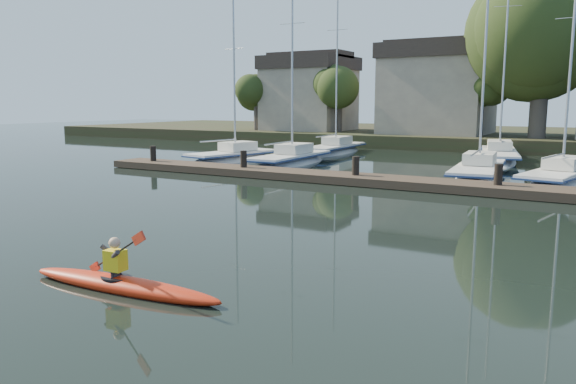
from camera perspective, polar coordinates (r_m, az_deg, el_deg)
The scene contains 10 objects.
ground at distance 11.67m, azimuth -7.02°, elevation -8.74°, with size 160.00×160.00×0.00m, color black.
kayak at distance 11.32m, azimuth -16.57°, elevation -8.70°, with size 4.52×0.92×1.44m.
dock at distance 24.05m, azimuth 13.45°, elevation 0.83°, with size 34.00×2.00×1.80m.
sailboat_0 at distance 34.35m, azimuth -5.60°, elevation 2.79°, with size 3.50×7.64×11.70m.
sailboat_1 at distance 32.45m, azimuth 0.23°, elevation 2.48°, with size 2.28×8.42×13.68m.
sailboat_2 at distance 28.37m, azimuth 18.70°, elevation 1.05°, with size 2.81×8.85×14.41m.
sailboat_3 at distance 27.73m, azimuth 25.88°, elevation 0.42°, with size 3.51×7.96×12.43m.
sailboat_5 at distance 39.73m, azimuth 4.72°, elevation 3.67°, with size 2.37×8.86×14.55m.
sailboat_6 at distance 37.16m, azimuth 20.62°, elevation 2.74°, with size 4.01×10.17×15.83m.
shore at distance 49.39m, azimuth 24.31°, elevation 7.93°, with size 90.00×25.25×12.75m.
Camera 1 is at (6.73, -8.84, 3.56)m, focal length 35.00 mm.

